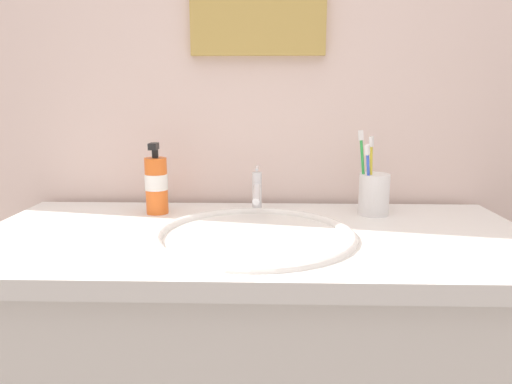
{
  "coord_description": "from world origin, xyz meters",
  "views": [
    {
      "loc": [
        0.03,
        -0.97,
        1.13
      ],
      "look_at": [
        0.0,
        -0.0,
        0.93
      ],
      "focal_mm": 32.42,
      "sensor_mm": 36.0,
      "label": 1
    }
  ],
  "objects_px": {
    "soap_dispenser": "(156,184)",
    "toothbrush_cup": "(374,194)",
    "toothbrush_green": "(363,167)",
    "toothbrush_yellow": "(371,170)",
    "faucet": "(258,191)",
    "toothbrush_blue": "(368,175)"
  },
  "relations": [
    {
      "from": "toothbrush_green",
      "to": "soap_dispenser",
      "type": "distance_m",
      "value": 0.52
    },
    {
      "from": "toothbrush_cup",
      "to": "toothbrush_yellow",
      "type": "relative_size",
      "value": 0.54
    },
    {
      "from": "toothbrush_cup",
      "to": "toothbrush_blue",
      "type": "bearing_deg",
      "value": -131.9
    },
    {
      "from": "toothbrush_yellow",
      "to": "soap_dispenser",
      "type": "bearing_deg",
      "value": 178.73
    },
    {
      "from": "toothbrush_cup",
      "to": "toothbrush_green",
      "type": "relative_size",
      "value": 0.5
    },
    {
      "from": "toothbrush_green",
      "to": "toothbrush_cup",
      "type": "bearing_deg",
      "value": 4.77
    },
    {
      "from": "toothbrush_blue",
      "to": "soap_dispenser",
      "type": "distance_m",
      "value": 0.53
    },
    {
      "from": "toothbrush_green",
      "to": "soap_dispenser",
      "type": "xyz_separation_m",
      "value": [
        -0.51,
        0.0,
        -0.05
      ]
    },
    {
      "from": "toothbrush_cup",
      "to": "toothbrush_green",
      "type": "xyz_separation_m",
      "value": [
        -0.03,
        -0.0,
        0.07
      ]
    },
    {
      "from": "soap_dispenser",
      "to": "toothbrush_blue",
      "type": "bearing_deg",
      "value": -2.43
    },
    {
      "from": "soap_dispenser",
      "to": "toothbrush_green",
      "type": "bearing_deg",
      "value": -0.12
    },
    {
      "from": "faucet",
      "to": "toothbrush_green",
      "type": "bearing_deg",
      "value": -3.95
    },
    {
      "from": "toothbrush_cup",
      "to": "toothbrush_yellow",
      "type": "height_order",
      "value": "toothbrush_yellow"
    },
    {
      "from": "soap_dispenser",
      "to": "toothbrush_cup",
      "type": "bearing_deg",
      "value": 0.17
    },
    {
      "from": "toothbrush_cup",
      "to": "soap_dispenser",
      "type": "height_order",
      "value": "soap_dispenser"
    },
    {
      "from": "faucet",
      "to": "toothbrush_yellow",
      "type": "xyz_separation_m",
      "value": [
        0.28,
        -0.03,
        0.06
      ]
    },
    {
      "from": "toothbrush_yellow",
      "to": "soap_dispenser",
      "type": "relative_size",
      "value": 1.07
    },
    {
      "from": "faucet",
      "to": "toothbrush_green",
      "type": "height_order",
      "value": "toothbrush_green"
    },
    {
      "from": "toothbrush_green",
      "to": "toothbrush_yellow",
      "type": "distance_m",
      "value": 0.02
    },
    {
      "from": "faucet",
      "to": "toothbrush_cup",
      "type": "xyz_separation_m",
      "value": [
        0.29,
        -0.02,
        -0.0
      ]
    },
    {
      "from": "toothbrush_cup",
      "to": "toothbrush_green",
      "type": "height_order",
      "value": "toothbrush_green"
    },
    {
      "from": "faucet",
      "to": "soap_dispenser",
      "type": "height_order",
      "value": "soap_dispenser"
    }
  ]
}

